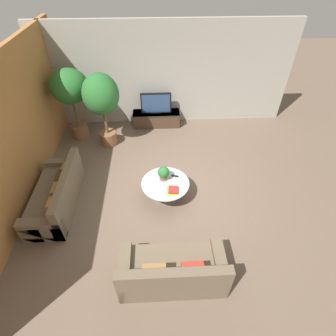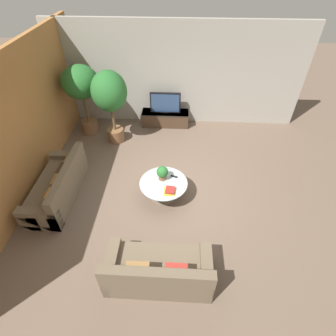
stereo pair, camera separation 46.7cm
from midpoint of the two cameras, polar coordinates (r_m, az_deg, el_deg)
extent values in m
plane|color=brown|center=(6.28, 2.76, -5.13)|extent=(24.00, 24.00, 0.00)
cube|color=#A39E93|center=(8.16, 3.57, 19.49)|extent=(7.40, 0.12, 3.00)
cube|color=#B2753D|center=(6.32, -28.00, 7.36)|extent=(0.12, 7.40, 3.00)
cube|color=#473323|center=(8.45, 1.04, 10.72)|extent=(1.44, 0.48, 0.45)
cube|color=#2D2823|center=(8.34, 1.06, 11.99)|extent=(1.47, 0.50, 0.02)
cube|color=black|center=(8.18, 1.09, 13.99)|extent=(0.92, 0.08, 0.64)
cube|color=navy|center=(8.15, 1.08, 13.86)|extent=(0.85, 0.00, 0.57)
cube|color=black|center=(8.33, 1.06, 12.12)|extent=(0.28, 0.13, 0.02)
cylinder|color=#756656|center=(6.15, 1.24, -6.22)|extent=(0.59, 0.59, 0.02)
cylinder|color=#756656|center=(6.00, 1.27, -4.89)|extent=(0.10, 0.10, 0.44)
cylinder|color=#A8B2B7|center=(5.84, 1.30, -3.36)|extent=(1.08, 1.08, 0.02)
cube|color=brown|center=(6.46, -21.13, -4.37)|extent=(0.84, 2.00, 0.42)
cube|color=brown|center=(6.06, -19.13, -1.81)|extent=(0.16, 2.00, 0.42)
cube|color=brown|center=(7.02, -18.90, 1.22)|extent=(0.84, 0.20, 0.54)
cube|color=brown|center=(5.90, -24.11, -10.20)|extent=(0.84, 0.20, 0.54)
cube|color=olive|center=(6.52, -18.92, 0.90)|extent=(0.12, 0.29, 0.26)
cube|color=#422D1E|center=(6.27, -19.91, -0.99)|extent=(0.17, 0.35, 0.33)
cube|color=olive|center=(6.04, -20.91, -3.28)|extent=(0.14, 0.34, 0.31)
cube|color=orange|center=(5.84, -21.95, -5.86)|extent=(0.15, 0.28, 0.27)
cube|color=brown|center=(4.89, 0.90, -21.58)|extent=(1.81, 0.84, 0.42)
cube|color=brown|center=(4.36, 0.76, -23.08)|extent=(1.81, 0.16, 0.42)
cube|color=brown|center=(4.89, 11.08, -21.36)|extent=(0.20, 0.84, 0.54)
cube|color=brown|center=(4.91, -9.17, -20.55)|extent=(0.20, 0.84, 0.54)
cube|color=#B23328|center=(4.49, 5.01, -21.63)|extent=(0.35, 0.12, 0.32)
cube|color=olive|center=(4.49, -3.30, -21.25)|extent=(0.37, 0.15, 0.34)
cylinder|color=brown|center=(8.40, -15.03, 8.76)|extent=(0.47, 0.47, 0.39)
cylinder|color=brown|center=(8.12, -15.74, 12.15)|extent=(0.08, 0.08, 0.76)
ellipsoid|color=#286B2D|center=(7.76, -16.90, 17.45)|extent=(1.01, 1.01, 0.90)
cylinder|color=brown|center=(7.86, -9.60, 7.13)|extent=(0.47, 0.47, 0.38)
cylinder|color=brown|center=(7.59, -10.03, 10.25)|extent=(0.08, 0.08, 0.62)
ellipsoid|color=#286B2D|center=(7.19, -10.84, 16.03)|extent=(0.94, 0.94, 1.08)
cylinder|color=brown|center=(5.89, 1.06, -2.05)|extent=(0.17, 0.17, 0.10)
sphere|color=#286B2D|center=(5.79, 1.08, -0.92)|extent=(0.26, 0.26, 0.26)
cube|color=gold|center=(5.64, 2.69, -5.19)|extent=(0.24, 0.26, 0.02)
cube|color=#A32823|center=(5.62, 2.80, -4.91)|extent=(0.22, 0.23, 0.04)
cube|color=black|center=(5.97, 3.58, -1.92)|extent=(0.16, 0.09, 0.02)
camera|label=1|loc=(0.23, -87.79, 1.97)|focal=28.00mm
camera|label=2|loc=(0.23, 92.21, -1.97)|focal=28.00mm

